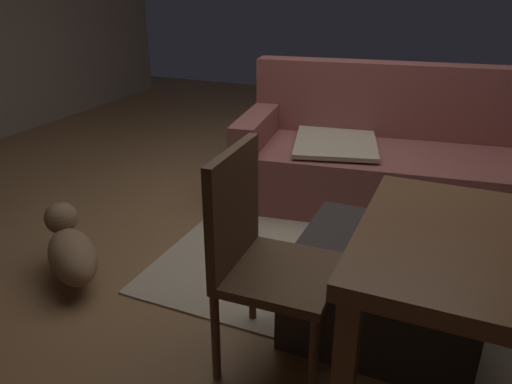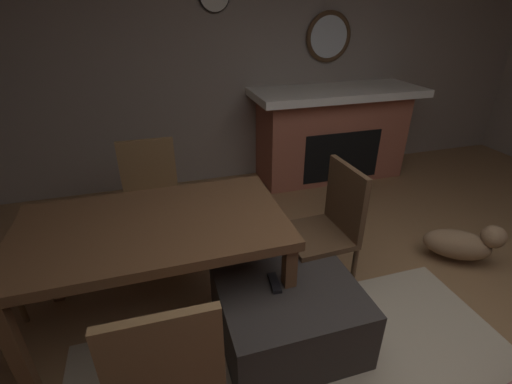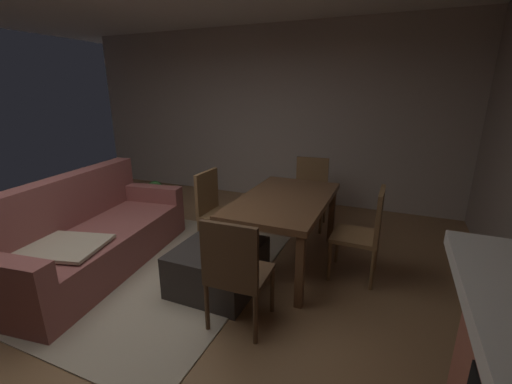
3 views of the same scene
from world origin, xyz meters
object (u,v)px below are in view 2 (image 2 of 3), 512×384
Objects in this scene: ottoman_coffee_table at (288,313)px; dining_table at (154,234)px; dining_chair_south at (151,192)px; dining_chair_north at (168,370)px; small_dog at (463,243)px; dining_chair_west at (329,222)px; fireplace at (332,133)px; round_wall_mirror at (329,37)px; tv_remote at (274,283)px.

dining_table is (0.71, -0.41, 0.45)m from ottoman_coffee_table.
dining_chair_north is at bearing 89.90° from dining_chair_south.
dining_chair_south reaches higher than small_dog.
dining_chair_south is (-0.00, -1.67, 0.00)m from dining_chair_north.
dining_chair_west is (-0.46, -0.41, 0.32)m from ottoman_coffee_table.
dining_chair_south is at bearing -35.47° from dining_chair_west.
dining_chair_south reaches higher than dining_table.
ottoman_coffee_table is at bearing -149.11° from dining_chair_north.
dining_chair_west is at bearing -137.98° from ottoman_coffee_table.
dining_chair_north is (2.09, 2.57, -0.01)m from fireplace.
ottoman_coffee_table is at bearing 150.02° from dining_table.
dining_chair_north is (2.09, 2.86, -1.03)m from round_wall_mirror.
small_dog is (-2.31, 0.11, -0.47)m from dining_table.
dining_chair_north is 1.72× the size of small_dog.
dining_table is at bearing -29.98° from ottoman_coffee_table.
dining_chair_west is at bearing -144.36° from dining_chair_north.
dining_table is 1.18m from dining_chair_west.
dining_chair_west is (-1.17, -0.84, 0.00)m from dining_chair_north.
fireplace is at bearing -129.08° from dining_chair_north.
ottoman_coffee_table is at bearing 154.59° from tv_remote.
small_dog is at bearing 95.92° from round_wall_mirror.
dining_chair_west is at bearing 144.53° from dining_chair_south.
dining_chair_north is at bearing 42.51° from tv_remote.
round_wall_mirror reaches higher than tv_remote.
round_wall_mirror is at bearing -119.52° from ottoman_coffee_table.
round_wall_mirror reaches higher than dining_chair_north.
dining_chair_north is 1.00× the size of dining_chair_west.
dining_table reaches higher than tv_remote.
fireplace is 11.92× the size of tv_remote.
dining_chair_north reaches higher than small_dog.
tv_remote reaches higher than small_dog.
fireplace reaches higher than tv_remote.
small_dog is (-1.67, -0.25, -0.24)m from tv_remote.
dining_chair_west is at bearing -139.40° from tv_remote.
dining_table is at bearing 0.18° from dining_chair_west.
dining_chair_north and dining_chair_south have the same top height.
tv_remote is at bearing 117.86° from dining_chair_south.
fireplace is 2.05× the size of dining_chair_west.
fireplace is 1.90m from small_dog.
ottoman_coffee_table is 5.05× the size of tv_remote.
round_wall_mirror is at bearing -115.30° from tv_remote.
round_wall_mirror is at bearing -126.16° from dining_chair_north.
fireplace reaches higher than dining_chair_south.
dining_chair_west is 1.43m from dining_chair_south.
dining_chair_south is 2.52m from small_dog.
round_wall_mirror is 2.45m from dining_chair_west.
round_wall_mirror reaches higher than small_dog.
tv_remote is at bearing 34.59° from dining_chair_west.
dining_chair_west reaches higher than ottoman_coffee_table.
fireplace is 2.05× the size of dining_chair_north.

